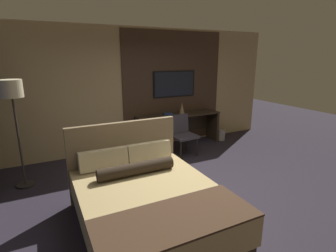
{
  "coord_description": "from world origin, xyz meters",
  "views": [
    {
      "loc": [
        -2.12,
        -3.19,
        2.16
      ],
      "look_at": [
        -0.05,
        0.94,
        0.93
      ],
      "focal_mm": 28.0,
      "sensor_mm": 36.0,
      "label": 1
    }
  ],
  "objects_px": {
    "desk_chair": "(182,131)",
    "tv": "(174,84)",
    "desk": "(178,123)",
    "vase_tall": "(182,108)",
    "book": "(168,114)",
    "bed": "(148,203)",
    "floor_lamp": "(12,98)",
    "waste_bin": "(221,135)"
  },
  "relations": [
    {
      "from": "bed",
      "to": "tv",
      "type": "height_order",
      "value": "tv"
    },
    {
      "from": "tv",
      "to": "desk_chair",
      "type": "distance_m",
      "value": 1.29
    },
    {
      "from": "desk",
      "to": "vase_tall",
      "type": "xyz_separation_m",
      "value": [
        0.08,
        -0.06,
        0.38
      ]
    },
    {
      "from": "desk_chair",
      "to": "vase_tall",
      "type": "bearing_deg",
      "value": 56.17
    },
    {
      "from": "desk_chair",
      "to": "waste_bin",
      "type": "height_order",
      "value": "desk_chair"
    },
    {
      "from": "book",
      "to": "bed",
      "type": "bearing_deg",
      "value": -121.3
    },
    {
      "from": "desk_chair",
      "to": "desk",
      "type": "bearing_deg",
      "value": 64.48
    },
    {
      "from": "bed",
      "to": "desk_chair",
      "type": "height_order",
      "value": "bed"
    },
    {
      "from": "tv",
      "to": "waste_bin",
      "type": "height_order",
      "value": "tv"
    },
    {
      "from": "bed",
      "to": "tv",
      "type": "bearing_deg",
      "value": 56.63
    },
    {
      "from": "bed",
      "to": "vase_tall",
      "type": "bearing_deg",
      "value": 53.07
    },
    {
      "from": "desk",
      "to": "desk_chair",
      "type": "xyz_separation_m",
      "value": [
        -0.24,
        -0.61,
        -0.02
      ]
    },
    {
      "from": "bed",
      "to": "book",
      "type": "height_order",
      "value": "bed"
    },
    {
      "from": "book",
      "to": "waste_bin",
      "type": "bearing_deg",
      "value": -8.06
    },
    {
      "from": "waste_bin",
      "to": "book",
      "type": "bearing_deg",
      "value": 171.94
    },
    {
      "from": "floor_lamp",
      "to": "book",
      "type": "bearing_deg",
      "value": 13.76
    },
    {
      "from": "bed",
      "to": "desk",
      "type": "distance_m",
      "value": 3.35
    },
    {
      "from": "desk_chair",
      "to": "book",
      "type": "bearing_deg",
      "value": 87.36
    },
    {
      "from": "desk",
      "to": "floor_lamp",
      "type": "bearing_deg",
      "value": -167.69
    },
    {
      "from": "tv",
      "to": "floor_lamp",
      "type": "bearing_deg",
      "value": -164.46
    },
    {
      "from": "floor_lamp",
      "to": "vase_tall",
      "type": "bearing_deg",
      "value": 11.13
    },
    {
      "from": "bed",
      "to": "floor_lamp",
      "type": "relative_size",
      "value": 1.17
    },
    {
      "from": "bed",
      "to": "book",
      "type": "distance_m",
      "value": 3.26
    },
    {
      "from": "tv",
      "to": "book",
      "type": "height_order",
      "value": "tv"
    },
    {
      "from": "bed",
      "to": "desk_chair",
      "type": "distance_m",
      "value": 2.72
    },
    {
      "from": "desk_chair",
      "to": "vase_tall",
      "type": "xyz_separation_m",
      "value": [
        0.32,
        0.55,
        0.4
      ]
    },
    {
      "from": "floor_lamp",
      "to": "waste_bin",
      "type": "height_order",
      "value": "floor_lamp"
    },
    {
      "from": "floor_lamp",
      "to": "vase_tall",
      "type": "height_order",
      "value": "floor_lamp"
    },
    {
      "from": "bed",
      "to": "desk",
      "type": "bearing_deg",
      "value": 54.71
    },
    {
      "from": "floor_lamp",
      "to": "waste_bin",
      "type": "bearing_deg",
      "value": 6.94
    },
    {
      "from": "desk",
      "to": "tv",
      "type": "xyz_separation_m",
      "value": [
        0.0,
        0.2,
        0.96
      ]
    },
    {
      "from": "desk",
      "to": "tv",
      "type": "distance_m",
      "value": 0.98
    },
    {
      "from": "tv",
      "to": "waste_bin",
      "type": "bearing_deg",
      "value": -17.52
    },
    {
      "from": "desk_chair",
      "to": "waste_bin",
      "type": "xyz_separation_m",
      "value": [
        1.45,
        0.43,
        -0.39
      ]
    },
    {
      "from": "desk_chair",
      "to": "tv",
      "type": "bearing_deg",
      "value": 69.52
    },
    {
      "from": "desk",
      "to": "tv",
      "type": "bearing_deg",
      "value": 90.0
    },
    {
      "from": "desk_chair",
      "to": "floor_lamp",
      "type": "height_order",
      "value": "floor_lamp"
    },
    {
      "from": "vase_tall",
      "to": "waste_bin",
      "type": "distance_m",
      "value": 1.39
    },
    {
      "from": "desk_chair",
      "to": "floor_lamp",
      "type": "relative_size",
      "value": 0.49
    },
    {
      "from": "tv",
      "to": "floor_lamp",
      "type": "relative_size",
      "value": 0.62
    },
    {
      "from": "waste_bin",
      "to": "vase_tall",
      "type": "bearing_deg",
      "value": 173.88
    },
    {
      "from": "bed",
      "to": "desk",
      "type": "relative_size",
      "value": 1.0
    }
  ]
}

